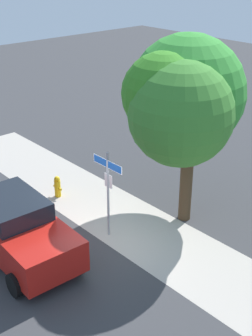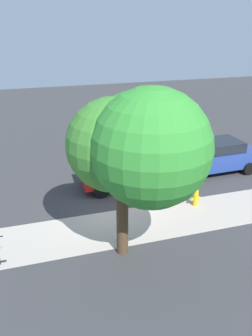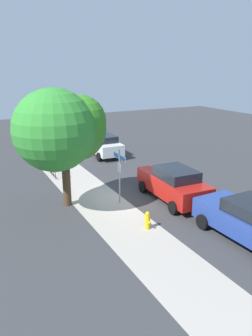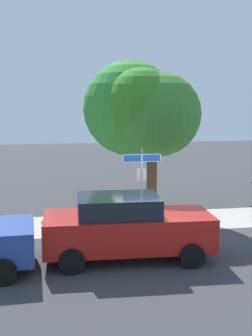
{
  "view_description": "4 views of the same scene",
  "coord_description": "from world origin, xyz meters",
  "px_view_note": "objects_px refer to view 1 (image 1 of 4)",
  "views": [
    {
      "loc": [
        8.92,
        -7.2,
        7.96
      ],
      "look_at": [
        -0.37,
        1.11,
        2.02
      ],
      "focal_mm": 49.72,
      "sensor_mm": 36.0,
      "label": 1
    },
    {
      "loc": [
        3.56,
        12.73,
        7.45
      ],
      "look_at": [
        -0.42,
        0.18,
        1.94
      ],
      "focal_mm": 38.63,
      "sensor_mm": 36.0,
      "label": 2
    },
    {
      "loc": [
        -13.94,
        7.09,
        6.58
      ],
      "look_at": [
        -0.13,
        -0.08,
        1.67
      ],
      "focal_mm": 34.83,
      "sensor_mm": 36.0,
      "label": 3
    },
    {
      "loc": [
        -3.32,
        -13.4,
        4.23
      ],
      "look_at": [
        -0.89,
        0.37,
        2.07
      ],
      "focal_mm": 47.4,
      "sensor_mm": 36.0,
      "label": 4
    }
  ],
  "objects_px": {
    "shade_tree": "(183,100)",
    "fire_hydrant": "(57,187)",
    "street_sign": "(108,180)",
    "car_red": "(16,227)"
  },
  "relations": [
    {
      "from": "shade_tree",
      "to": "fire_hydrant",
      "type": "height_order",
      "value": "shade_tree"
    },
    {
      "from": "shade_tree",
      "to": "fire_hydrant",
      "type": "distance_m",
      "value": 5.47
    },
    {
      "from": "street_sign",
      "to": "shade_tree",
      "type": "relative_size",
      "value": 0.48
    },
    {
      "from": "fire_hydrant",
      "to": "street_sign",
      "type": "bearing_deg",
      "value": -3.74
    },
    {
      "from": "shade_tree",
      "to": "car_red",
      "type": "height_order",
      "value": "shade_tree"
    },
    {
      "from": "shade_tree",
      "to": "fire_hydrant",
      "type": "bearing_deg",
      "value": -146.52
    },
    {
      "from": "street_sign",
      "to": "shade_tree",
      "type": "distance_m",
      "value": 3.27
    },
    {
      "from": "street_sign",
      "to": "fire_hydrant",
      "type": "relative_size",
      "value": 3.49
    },
    {
      "from": "shade_tree",
      "to": "car_red",
      "type": "bearing_deg",
      "value": -106.01
    },
    {
      "from": "car_red",
      "to": "street_sign",
      "type": "bearing_deg",
      "value": 71.91
    }
  ]
}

